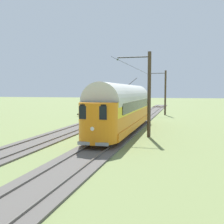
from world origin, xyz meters
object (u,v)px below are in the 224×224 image
Objects in this scene: catenary_pole_foreground at (165,92)px; spare_tie_stack at (86,114)px; vintage_streetcar at (124,107)px; catenary_pole_mid_near at (148,93)px; track_end_bumper at (124,110)px.

catenary_pole_foreground reaches higher than spare_tie_stack.
vintage_streetcar is 3.69m from catenary_pole_mid_near.
vintage_streetcar is 15.65m from spare_tie_stack.
vintage_streetcar is 18.17m from catenary_pole_foreground.
vintage_streetcar is 22.41m from track_end_bumper.
catenary_pole_mid_near is 25.47m from track_end_bumper.
spare_tie_stack is (8.50, -12.98, -1.99)m from vintage_streetcar.
spare_tie_stack is at bearing -54.39° from catenary_pole_mid_near.
catenary_pole_foreground is at bearing -90.00° from catenary_pole_mid_near.
catenary_pole_foreground is 20.34m from catenary_pole_mid_near.
vintage_streetcar is at bearing 123.22° from spare_tie_stack.
vintage_streetcar reaches higher than spare_tie_stack.
vintage_streetcar is 9.77× the size of track_end_bumper.
vintage_streetcar is at bearing 82.05° from catenary_pole_foreground.
catenary_pole_mid_near is (-2.51, 2.39, 1.29)m from vintage_streetcar.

